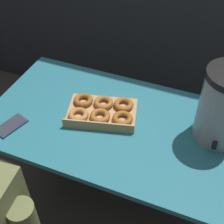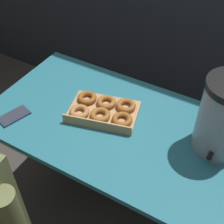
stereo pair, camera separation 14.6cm
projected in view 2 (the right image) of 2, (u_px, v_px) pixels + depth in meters
ground_plane at (116, 207)px, 2.02m from camera, size 12.00×12.00×0.00m
folding_table at (117, 131)px, 1.53m from camera, size 1.27×0.71×0.78m
donut_box at (103, 110)px, 1.52m from camera, size 0.38×0.31×0.05m
cell_phone at (14, 116)px, 1.52m from camera, size 0.12×0.16×0.01m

